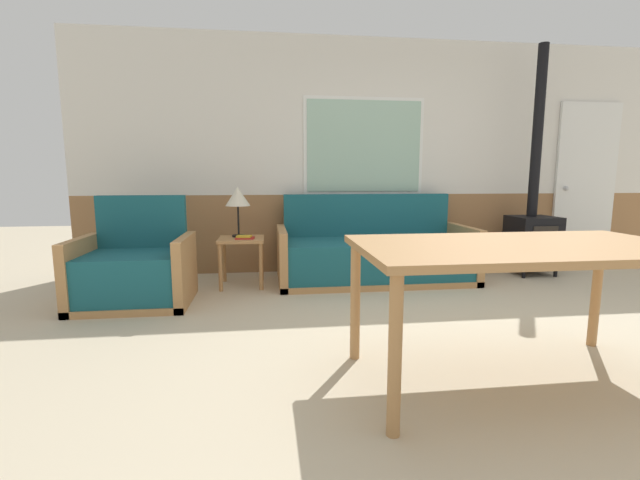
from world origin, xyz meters
TOP-DOWN VIEW (x-y plane):
  - ground_plane at (0.00, 0.00)m, footprint 16.00×16.00m
  - wall_back at (-0.01, 2.63)m, footprint 7.20×0.09m
  - couch at (-0.30, 2.03)m, footprint 2.07×0.88m
  - armchair at (-2.62, 1.47)m, footprint 0.96×0.77m
  - side_table at (-1.71, 1.98)m, footprint 0.46×0.46m
  - table_lamp at (-1.74, 2.06)m, footprint 0.25×0.25m
  - book_stack at (-1.67, 1.91)m, footprint 0.19×0.15m
  - dining_table at (-0.11, -0.33)m, footprint 1.75×0.93m
  - wood_stove at (1.59, 2.11)m, footprint 0.48×0.46m
  - entry_door at (2.57, 2.57)m, footprint 0.81×0.09m

SIDE VIEW (x-z plane):
  - ground_plane at x=0.00m, z-range 0.00..0.00m
  - couch at x=-0.30m, z-range -0.19..0.74m
  - armchair at x=-2.62m, z-range -0.19..0.76m
  - side_table at x=-1.71m, z-range 0.15..0.66m
  - book_stack at x=-1.67m, z-range 0.50..0.53m
  - wood_stove at x=1.59m, z-range -0.70..1.86m
  - dining_table at x=-0.11m, z-range 0.31..1.08m
  - table_lamp at x=-1.74m, z-range 0.65..1.17m
  - entry_door at x=2.57m, z-range 0.00..2.03m
  - wall_back at x=-0.01m, z-range 0.01..2.71m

